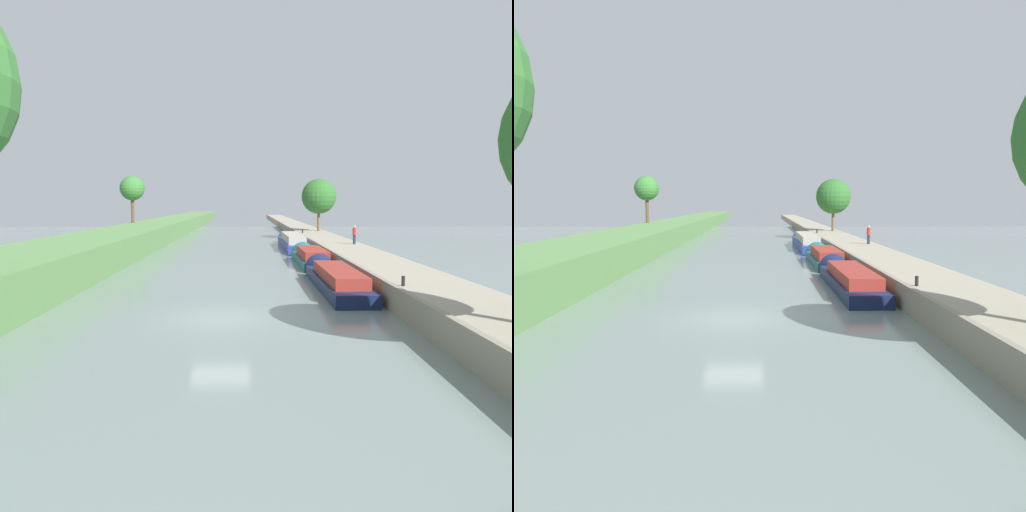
# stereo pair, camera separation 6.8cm
# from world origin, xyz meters

# --- Properties ---
(ground_plane) EXTENTS (160.00, 160.00, 0.00)m
(ground_plane) POSITION_xyz_m (0.00, 0.00, 0.00)
(ground_plane) COLOR slate
(right_towpath) EXTENTS (3.89, 260.00, 1.15)m
(right_towpath) POSITION_xyz_m (9.75, 0.00, 0.58)
(right_towpath) COLOR #9E937F
(right_towpath) RESTS_ON ground_plane
(stone_quay) EXTENTS (0.25, 260.00, 1.20)m
(stone_quay) POSITION_xyz_m (7.68, 0.00, 0.60)
(stone_quay) COLOR gray
(stone_quay) RESTS_ON ground_plane
(narrowboat_navy) EXTENTS (2.12, 12.17, 2.01)m
(narrowboat_navy) POSITION_xyz_m (6.19, 7.73, 0.51)
(narrowboat_navy) COLOR #141E42
(narrowboat_navy) RESTS_ON ground_plane
(narrowboat_teal) EXTENTS (2.17, 10.35, 2.07)m
(narrowboat_teal) POSITION_xyz_m (6.26, 19.13, 0.51)
(narrowboat_teal) COLOR #195B60
(narrowboat_teal) RESTS_ON ground_plane
(narrowboat_blue) EXTENTS (2.08, 15.46, 2.16)m
(narrowboat_blue) POSITION_xyz_m (6.09, 33.02, 0.65)
(narrowboat_blue) COLOR #283D93
(narrowboat_blue) RESTS_ON ground_plane
(tree_rightbank_midnear) EXTENTS (4.51, 4.51, 6.74)m
(tree_rightbank_midnear) POSITION_xyz_m (10.67, 44.46, 5.62)
(tree_rightbank_midnear) COLOR brown
(tree_rightbank_midnear) RESTS_ON right_towpath
(tree_leftbank_upstream) EXTENTS (3.22, 3.22, 6.16)m
(tree_leftbank_upstream) POSITION_xyz_m (-13.70, 45.82, 6.66)
(tree_leftbank_upstream) COLOR brown
(tree_leftbank_upstream) RESTS_ON left_grassy_bank
(person_walking) EXTENTS (0.34, 0.34, 1.66)m
(person_walking) POSITION_xyz_m (10.83, 23.63, 2.03)
(person_walking) COLOR #282D42
(person_walking) RESTS_ON right_towpath
(mooring_bollard_near) EXTENTS (0.16, 0.16, 0.45)m
(mooring_bollard_near) POSITION_xyz_m (8.11, 1.13, 1.38)
(mooring_bollard_near) COLOR black
(mooring_bollard_near) RESTS_ON right_towpath
(mooring_bollard_far) EXTENTS (0.16, 0.16, 0.45)m
(mooring_bollard_far) POSITION_xyz_m (8.11, 40.23, 1.38)
(mooring_bollard_far) COLOR black
(mooring_bollard_far) RESTS_ON right_towpath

